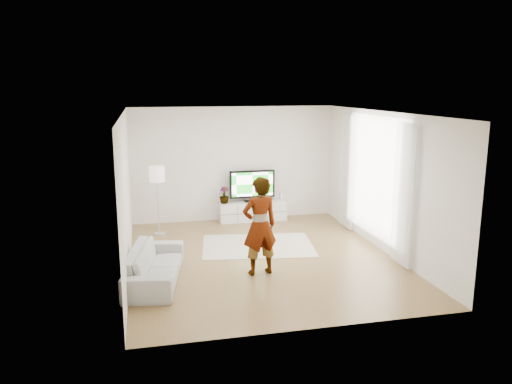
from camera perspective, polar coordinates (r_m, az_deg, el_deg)
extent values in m
plane|color=olive|center=(9.82, 0.66, -7.50)|extent=(6.00, 6.00, 0.00)
plane|color=white|center=(9.27, 0.70, 9.05)|extent=(6.00, 6.00, 0.00)
cube|color=white|center=(9.20, -14.64, -0.17)|extent=(0.02, 6.00, 2.80)
cube|color=white|center=(10.31, 14.33, 1.13)|extent=(0.02, 6.00, 2.80)
cube|color=white|center=(12.34, -2.57, 3.23)|extent=(5.00, 0.02, 2.80)
cube|color=white|center=(6.65, 6.74, -4.49)|extent=(5.00, 0.02, 2.80)
cube|color=white|center=(10.55, 13.51, 1.69)|extent=(0.01, 2.60, 2.50)
cube|color=white|center=(9.41, 16.52, -0.33)|extent=(0.04, 0.70, 2.60)
cube|color=white|center=(11.70, 10.34, 2.32)|extent=(0.04, 0.70, 2.60)
cube|color=white|center=(12.42, -0.40, -2.18)|extent=(1.67, 0.47, 0.47)
cube|color=black|center=(12.20, -0.16, -2.45)|extent=(1.62, 0.00, 0.01)
cube|color=black|center=(12.12, -2.09, -2.56)|extent=(0.01, 0.00, 0.41)
cube|color=black|center=(12.29, 1.74, -2.34)|extent=(0.01, 0.00, 0.41)
cube|color=black|center=(12.39, -0.43, -1.05)|extent=(0.40, 0.22, 0.02)
cube|color=black|center=(12.38, -0.43, -0.83)|extent=(0.08, 0.05, 0.08)
cube|color=black|center=(12.30, -0.44, 0.91)|extent=(1.13, 0.06, 0.69)
cube|color=#189920|center=(12.27, -0.40, 0.88)|extent=(1.03, 0.01, 0.59)
cube|color=white|center=(12.52, 2.86, -0.50)|extent=(0.07, 0.16, 0.21)
cube|color=#4CB2FF|center=(12.44, 2.95, -0.49)|extent=(0.01, 0.00, 0.11)
imported|color=#3F7238|center=(12.19, -3.66, -0.36)|extent=(0.24, 0.24, 0.41)
cube|color=beige|center=(10.51, 0.19, -6.14)|extent=(2.50, 1.95, 0.01)
imported|color=#334772|center=(8.73, 0.42, -3.90)|extent=(0.70, 0.52, 1.75)
imported|color=#AEAEA9|center=(8.76, -11.51, -8.15)|extent=(1.13, 2.13, 0.59)
cylinder|color=silver|center=(11.53, -11.00, -4.69)|extent=(0.27, 0.27, 0.02)
cylinder|color=silver|center=(11.38, -11.12, -1.76)|extent=(0.03, 0.03, 1.19)
cylinder|color=white|center=(11.22, -11.28, 2.04)|extent=(0.34, 0.34, 0.33)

